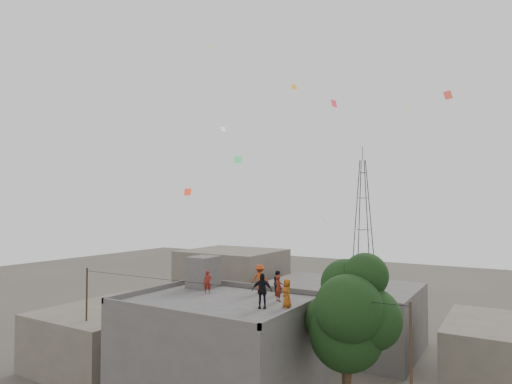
% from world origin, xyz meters
% --- Properties ---
extents(main_building, '(10.00, 8.00, 6.10)m').
position_xyz_m(main_building, '(0.00, 0.00, 3.05)').
color(main_building, '#504E4B').
rests_on(main_building, ground).
extents(parapet, '(10.00, 8.00, 0.30)m').
position_xyz_m(parapet, '(0.00, 0.00, 6.25)').
color(parapet, '#504E4B').
rests_on(parapet, main_building).
extents(stair_head_box, '(1.60, 1.80, 2.00)m').
position_xyz_m(stair_head_box, '(-3.20, 2.60, 7.10)').
color(stair_head_box, '#504E4B').
rests_on(stair_head_box, main_building).
extents(neighbor_west, '(8.00, 10.00, 4.00)m').
position_xyz_m(neighbor_west, '(-11.00, 2.00, 2.00)').
color(neighbor_west, '#5A5447').
rests_on(neighbor_west, ground).
extents(neighbor_north, '(12.00, 9.00, 5.00)m').
position_xyz_m(neighbor_north, '(2.00, 14.00, 2.50)').
color(neighbor_north, '#504E4B').
rests_on(neighbor_north, ground).
extents(neighbor_northwest, '(9.00, 8.00, 7.00)m').
position_xyz_m(neighbor_northwest, '(-10.00, 16.00, 3.50)').
color(neighbor_northwest, '#5A5447').
rests_on(neighbor_northwest, ground).
extents(neighbor_east, '(7.00, 8.00, 4.40)m').
position_xyz_m(neighbor_east, '(14.00, 10.00, 2.20)').
color(neighbor_east, '#5A5447').
rests_on(neighbor_east, ground).
extents(tree, '(4.90, 4.60, 9.10)m').
position_xyz_m(tree, '(7.37, 0.60, 6.10)').
color(tree, black).
rests_on(tree, ground).
extents(utility_line, '(20.12, 0.62, 7.40)m').
position_xyz_m(utility_line, '(0.50, -1.25, 3.83)').
color(utility_line, black).
rests_on(utility_line, ground).
extents(transmission_tower, '(2.97, 2.97, 20.01)m').
position_xyz_m(transmission_tower, '(-4.00, 40.00, 9.07)').
color(transmission_tower, black).
rests_on(transmission_tower, ground).
extents(person_red_adult, '(0.64, 0.57, 1.46)m').
position_xyz_m(person_red_adult, '(2.97, 1.44, 6.83)').
color(person_red_adult, maroon).
rests_on(person_red_adult, main_building).
extents(person_orange_child, '(0.85, 0.84, 1.48)m').
position_xyz_m(person_orange_child, '(4.03, 0.42, 6.84)').
color(person_orange_child, '#9B4D11').
rests_on(person_orange_child, main_building).
extents(person_dark_child, '(0.83, 0.89, 1.45)m').
position_xyz_m(person_dark_child, '(2.18, 2.89, 6.83)').
color(person_dark_child, black).
rests_on(person_dark_child, main_building).
extents(person_dark_adult, '(1.14, 0.86, 1.80)m').
position_xyz_m(person_dark_adult, '(3.00, -0.42, 7.00)').
color(person_dark_adult, black).
rests_on(person_dark_adult, main_building).
extents(person_orange_adult, '(1.27, 1.02, 1.72)m').
position_xyz_m(person_orange_adult, '(0.91, 2.91, 6.96)').
color(person_orange_adult, '#AB3A13').
rests_on(person_orange_adult, main_building).
extents(person_red_child, '(0.59, 0.55, 1.35)m').
position_xyz_m(person_red_child, '(-1.75, 1.16, 6.78)').
color(person_red_child, maroon).
rests_on(person_red_child, main_building).
extents(kites, '(18.03, 17.86, 10.22)m').
position_xyz_m(kites, '(1.57, 7.49, 16.55)').
color(kites, '#F33F19').
rests_on(kites, ground).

